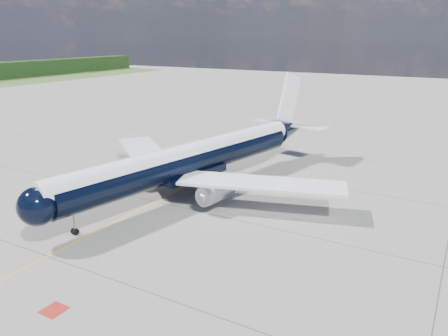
{
  "coord_description": "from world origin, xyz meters",
  "views": [
    {
      "loc": [
        30.1,
        -26.89,
        18.4
      ],
      "look_at": [
        6.77,
        14.04,
        4.0
      ],
      "focal_mm": 35.0,
      "sensor_mm": 36.0,
      "label": 1
    }
  ],
  "objects": [
    {
      "name": "taxiway_centerline",
      "position": [
        0.0,
        25.0,
        0.0
      ],
      "size": [
        0.16,
        160.0,
        0.01
      ],
      "primitive_type": "cube",
      "color": "#E4B70C",
      "rests_on": "ground"
    },
    {
      "name": "ground",
      "position": [
        0.0,
        30.0,
        0.0
      ],
      "size": [
        320.0,
        320.0,
        0.0
      ],
      "primitive_type": "plane",
      "color": "gray",
      "rests_on": "ground"
    },
    {
      "name": "main_airliner",
      "position": [
        1.97,
        15.6,
        4.1
      ],
      "size": [
        36.85,
        45.41,
        13.21
      ],
      "rotation": [
        0.0,
        0.0,
        -0.2
      ],
      "color": "black",
      "rests_on": "ground"
    },
    {
      "name": "red_marking",
      "position": [
        6.8,
        -10.0,
        0.0
      ],
      "size": [
        1.6,
        1.6,
        0.01
      ],
      "primitive_type": "cube",
      "color": "maroon",
      "rests_on": "ground"
    }
  ]
}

